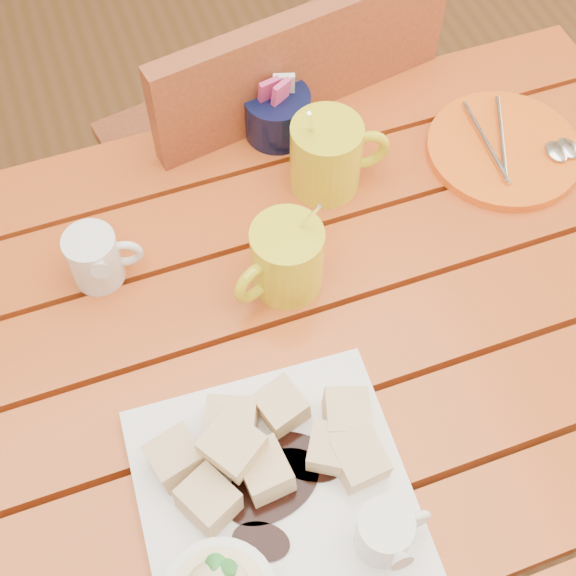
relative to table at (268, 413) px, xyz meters
name	(u,v)px	position (x,y,z in m)	size (l,w,h in m)	color
ground	(275,549)	(0.00, 0.00, -0.64)	(5.00, 5.00, 0.00)	brown
table	(268,413)	(0.00, 0.00, 0.00)	(1.20, 0.79, 0.75)	#A94215
dessert_plate	(266,514)	(-0.05, -0.16, 0.14)	(0.28, 0.28, 0.11)	white
coffee_mug_left	(285,259)	(0.06, 0.11, 0.16)	(0.12, 0.08, 0.14)	yellow
coffee_mug_right	(328,155)	(0.16, 0.23, 0.16)	(0.13, 0.09, 0.15)	yellow
cream_pitcher	(96,257)	(-0.14, 0.19, 0.15)	(0.09, 0.07, 0.07)	white
sugar_caddy	(277,113)	(0.13, 0.34, 0.14)	(0.09, 0.09, 0.10)	black
orange_saucer	(505,149)	(0.40, 0.20, 0.11)	(0.20, 0.20, 0.02)	orange
chair_far	(267,169)	(0.16, 0.48, -0.14)	(0.49, 0.49, 0.90)	brown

